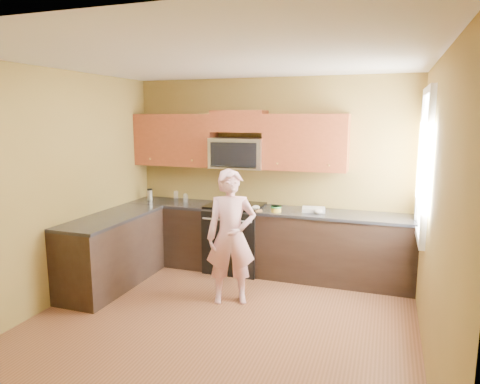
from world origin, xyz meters
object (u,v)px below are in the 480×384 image
at_px(frying_pan, 228,208).
at_px(microwave, 238,168).
at_px(stove, 235,237).
at_px(woman, 231,237).
at_px(butter_tub, 276,212).
at_px(travel_mug, 150,200).

bearing_deg(frying_pan, microwave, 66.42).
height_order(stove, woman, woman).
bearing_deg(woman, microwave, 83.64).
height_order(stove, butter_tub, butter_tub).
xyz_separation_m(woman, travel_mug, (-1.70, 1.07, 0.13)).
distance_m(microwave, butter_tub, 0.87).
bearing_deg(frying_pan, woman, -88.72).
relative_size(butter_tub, travel_mug, 0.80).
height_order(stove, microwave, microwave).
bearing_deg(butter_tub, woman, -109.24).
xyz_separation_m(microwave, travel_mug, (-1.38, -0.10, -0.53)).
distance_m(microwave, frying_pan, 0.63).
relative_size(frying_pan, butter_tub, 3.28).
bearing_deg(woman, travel_mug, 126.10).
distance_m(stove, frying_pan, 0.54).
height_order(woman, travel_mug, woman).
bearing_deg(travel_mug, microwave, 3.94).
xyz_separation_m(frying_pan, travel_mug, (-1.37, 0.28, -0.03)).
relative_size(woman, butter_tub, 11.36).
bearing_deg(butter_tub, microwave, 156.11).
bearing_deg(stove, travel_mug, 178.76).
height_order(stove, travel_mug, travel_mug).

